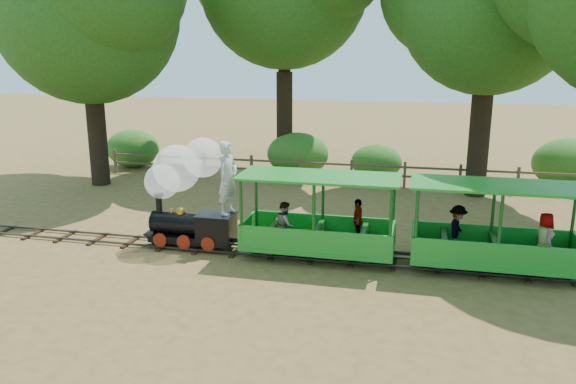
% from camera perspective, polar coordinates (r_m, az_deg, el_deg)
% --- Properties ---
extents(ground, '(90.00, 90.00, 0.00)m').
position_cam_1_polar(ground, '(14.38, -1.42, -6.38)').
color(ground, olive).
rests_on(ground, ground).
extents(track, '(22.00, 1.00, 0.10)m').
position_cam_1_polar(track, '(14.36, -1.42, -6.12)').
color(track, '#3F3D3A').
rests_on(track, ground).
extents(locomotive, '(2.72, 1.22, 2.98)m').
position_cam_1_polar(locomotive, '(14.69, -10.15, 0.76)').
color(locomotive, black).
rests_on(locomotive, ground).
extents(carriage_front, '(3.90, 1.59, 2.02)m').
position_cam_1_polar(carriage_front, '(13.88, 3.06, -3.66)').
color(carriage_front, '#209427').
rests_on(carriage_front, track).
extents(carriage_rear, '(3.90, 1.59, 2.02)m').
position_cam_1_polar(carriage_rear, '(13.82, 20.18, -4.55)').
color(carriage_rear, '#209427').
rests_on(carriage_rear, track).
extents(oak_nw, '(8.37, 7.37, 9.78)m').
position_cam_1_polar(oak_nw, '(22.60, -19.78, 17.80)').
color(oak_nw, '#2D2116').
rests_on(oak_nw, ground).
extents(fence, '(18.10, 0.10, 1.00)m').
position_cam_1_polar(fence, '(21.76, 3.86, 2.32)').
color(fence, brown).
rests_on(fence, ground).
extents(shrub_west, '(2.41, 1.85, 1.67)m').
position_cam_1_polar(shrub_west, '(25.82, -15.49, 4.30)').
color(shrub_west, '#2D6B1E').
rests_on(shrub_west, ground).
extents(shrub_mid_w, '(2.57, 1.97, 1.78)m').
position_cam_1_polar(shrub_mid_w, '(23.21, 0.99, 3.88)').
color(shrub_mid_w, '#2D6B1E').
rests_on(shrub_mid_w, ground).
extents(shrub_mid_e, '(2.03, 1.56, 1.40)m').
position_cam_1_polar(shrub_mid_e, '(22.80, 8.97, 3.04)').
color(shrub_mid_e, '#2D6B1E').
rests_on(shrub_mid_e, ground).
extents(shrub_east, '(2.76, 2.12, 1.91)m').
position_cam_1_polar(shrub_east, '(23.38, 26.78, 2.58)').
color(shrub_east, '#2D6B1E').
rests_on(shrub_east, ground).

